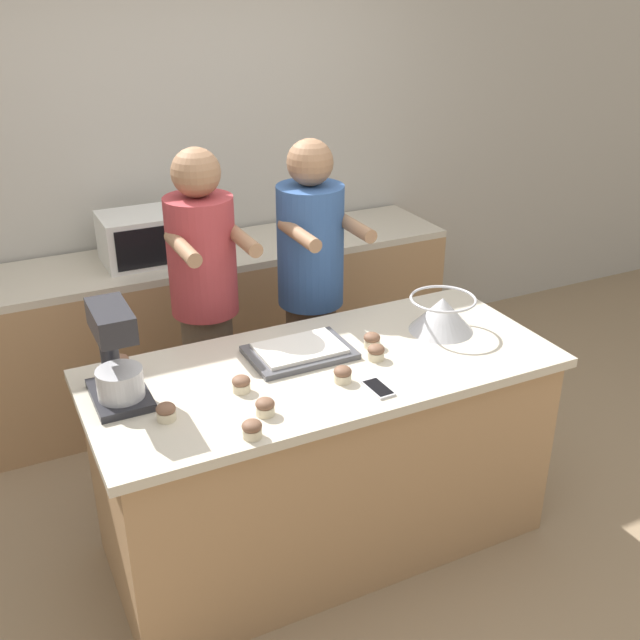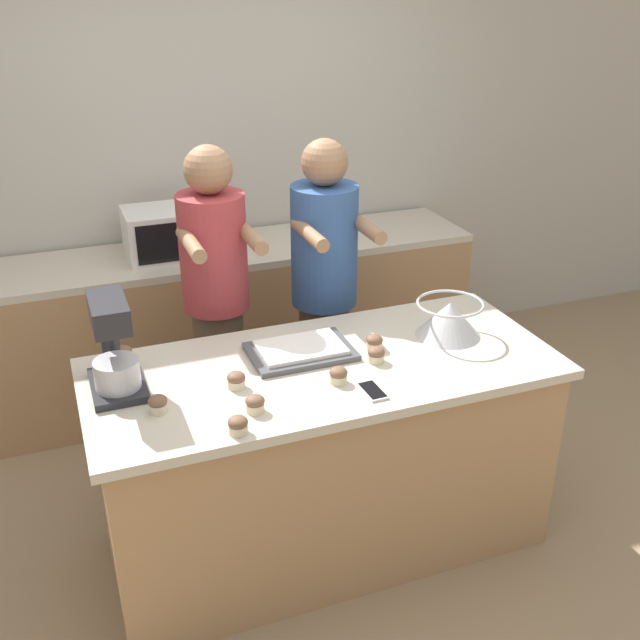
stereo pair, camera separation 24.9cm
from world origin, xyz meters
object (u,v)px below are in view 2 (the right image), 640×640
Objects in this scene: stand_mixer at (114,351)px; cupcake_2 at (238,425)px; cupcake_0 at (255,404)px; cupcake_1 at (338,375)px; cell_phone at (372,391)px; baking_tray at (301,350)px; person_right at (324,295)px; cupcake_4 at (374,342)px; cupcake_7 at (158,404)px; mixing_bowl at (449,318)px; cupcake_5 at (236,380)px; cupcake_6 at (376,354)px; microwave_oven at (172,232)px; person_left at (217,309)px; cupcake_3 at (124,354)px.

stand_mixer reaches higher than cupcake_2.
cupcake_0 is at bearing 49.88° from cupcake_2.
cupcake_1 and cupcake_2 have the same top height.
baking_tray is at bearing 111.37° from cell_phone.
person_right reaches higher than cupcake_2.
cupcake_0 is 0.37m from cupcake_1.
cupcake_4 is 1.00× the size of cupcake_7.
baking_tray is 5.99× the size of cupcake_1.
cell_phone is at bearing 8.73° from cupcake_2.
cupcake_5 is (-0.98, -0.10, -0.05)m from mixing_bowl.
mixing_bowl reaches higher than cupcake_6.
cupcake_4 is 1.00× the size of cupcake_5.
baking_tray is 5.99× the size of cupcake_0.
person_right is 0.97m from microwave_oven.
cupcake_2 is (-0.45, -0.20, 0.00)m from cupcake_1.
person_right is 1.26m from cupcake_7.
cupcake_0 is 0.59m from cupcake_6.
baking_tray is at bearing -78.73° from microwave_oven.
cell_phone is 0.79m from cupcake_7.
microwave_oven is 7.17× the size of cupcake_1.
person_right is at bearing 40.36° from cupcake_7.
cupcake_7 is (-0.36, -1.57, -0.11)m from microwave_oven.
cupcake_2 is 1.00× the size of cupcake_7.
cupcake_2 is (-0.13, -1.80, -0.11)m from microwave_oven.
cupcake_6 is at bearing 61.99° from cell_phone.
baking_tray is 5.99× the size of cupcake_2.
cupcake_1 is at bearing -17.58° from stand_mixer.
cupcake_2 is at bearing -130.15° from baking_tray.
person_left is at bearing 107.30° from cupcake_1.
cupcake_5 and cupcake_6 have the same top height.
mixing_bowl is 4.11× the size of cupcake_0.
cupcake_4 and cupcake_6 have the same top height.
cell_phone is 0.52m from cupcake_5.
cupcake_3 and cupcake_6 have the same top height.
cupcake_7 is at bearing -159.66° from baking_tray.
person_left is 4.40× the size of stand_mixer.
person_left is 0.83m from cupcake_4.
stand_mixer reaches higher than baking_tray.
cupcake_1 is at bearing 130.01° from cell_phone.
cupcake_3 and cupcake_5 have the same top height.
cupcake_0 is (-0.04, -1.69, -0.11)m from microwave_oven.
person_right is at bearing 55.33° from cupcake_2.
microwave_oven is 1.60m from cupcake_6.
person_left is 0.77m from microwave_oven.
microwave_oven reaches higher than mixing_bowl.
person_left reaches higher than cupcake_4.
baking_tray is at bearing 27.65° from cupcake_5.
microwave_oven reaches higher than cell_phone.
cupcake_5 is (-0.62, -0.10, 0.00)m from cupcake_4.
stand_mixer is at bearing 171.42° from cupcake_6.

